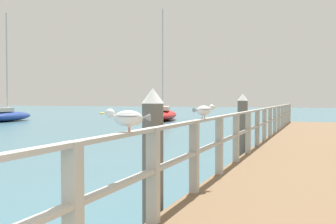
% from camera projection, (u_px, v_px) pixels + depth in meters
% --- Properties ---
extents(pier_deck, '(2.92, 24.89, 0.38)m').
position_uv_depth(pier_deck, '(310.00, 152.00, 12.10)').
color(pier_deck, brown).
rests_on(pier_deck, ground_plane).
extents(pier_railing, '(0.12, 23.41, 1.03)m').
position_uv_depth(pier_railing, '(261.00, 122.00, 12.54)').
color(pier_railing, '#B2ADA3').
rests_on(pier_railing, pier_deck).
extents(dock_piling_near, '(0.29, 0.29, 1.86)m').
position_uv_depth(dock_piling_near, '(153.00, 158.00, 5.53)').
color(dock_piling_near, '#6B6056').
rests_on(dock_piling_near, ground_plane).
extents(dock_piling_far, '(0.29, 0.29, 1.86)m').
position_uv_depth(dock_piling_far, '(242.00, 126.00, 11.76)').
color(dock_piling_far, '#6B6056').
rests_on(dock_piling_far, ground_plane).
extents(seagull_foreground, '(0.47, 0.22, 0.21)m').
position_uv_depth(seagull_foreground, '(127.00, 117.00, 3.93)').
color(seagull_foreground, white).
rests_on(seagull_foreground, pier_railing).
extents(seagull_background, '(0.27, 0.44, 0.21)m').
position_uv_depth(seagull_background, '(204.00, 110.00, 6.45)').
color(seagull_background, white).
rests_on(seagull_background, pier_railing).
extents(boat_1, '(2.48, 5.97, 8.04)m').
position_uv_depth(boat_1, '(4.00, 116.00, 31.10)').
color(boat_1, navy).
rests_on(boat_1, ground_plane).
extents(boat_2, '(4.12, 7.49, 8.80)m').
position_uv_depth(boat_2, '(162.00, 114.00, 33.21)').
color(boat_2, red).
rests_on(boat_2, ground_plane).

